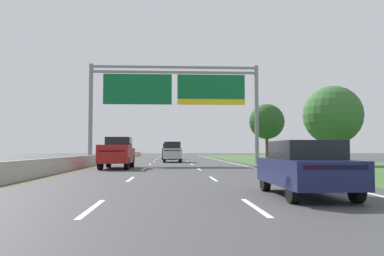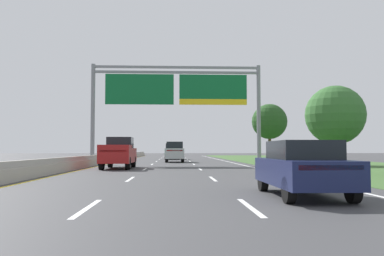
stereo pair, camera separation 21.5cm
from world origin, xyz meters
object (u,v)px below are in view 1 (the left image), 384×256
object	(u,v)px
car_navy_right_lane_sedan	(305,167)
roadside_tree_mid	(333,115)
roadside_tree_far	(267,122)
car_darkgreen_centre_lane_suv	(169,151)
pickup_truck_red	(117,153)
overhead_sign_gantry	(175,93)
car_silver_centre_lane_suv	(172,152)

from	to	relation	value
car_navy_right_lane_sedan	roadside_tree_mid	world-z (taller)	roadside_tree_mid
roadside_tree_far	car_darkgreen_centre_lane_suv	bearing A→B (deg)	153.08
pickup_truck_red	car_navy_right_lane_sedan	xyz separation A→B (m)	(7.48, -17.20, -0.26)
pickup_truck_red	roadside_tree_mid	distance (m)	18.04
roadside_tree_far	car_navy_right_lane_sedan	bearing A→B (deg)	-101.97
overhead_sign_gantry	car_silver_centre_lane_suv	size ratio (longest dim) A/B	3.20
car_darkgreen_centre_lane_suv	car_navy_right_lane_sedan	xyz separation A→B (m)	(3.93, -42.93, -0.28)
car_darkgreen_centre_lane_suv	overhead_sign_gantry	bearing A→B (deg)	179.92
roadside_tree_far	car_silver_centre_lane_suv	bearing A→B (deg)	-153.10
car_silver_centre_lane_suv	roadside_tree_far	size ratio (longest dim) A/B	0.69
car_darkgreen_centre_lane_suv	car_navy_right_lane_sedan	size ratio (longest dim) A/B	1.08
roadside_tree_mid	car_silver_centre_lane_suv	bearing A→B (deg)	144.43
roadside_tree_mid	roadside_tree_far	distance (m)	15.42
overhead_sign_gantry	roadside_tree_far	size ratio (longest dim) A/B	2.21
car_darkgreen_centre_lane_suv	roadside_tree_mid	bearing A→B (deg)	-148.95
overhead_sign_gantry	pickup_truck_red	xyz separation A→B (m)	(-4.06, -7.23, -5.22)
overhead_sign_gantry	pickup_truck_red	distance (m)	9.80
pickup_truck_red	car_navy_right_lane_sedan	size ratio (longest dim) A/B	1.23
car_darkgreen_centre_lane_suv	roadside_tree_far	distance (m)	13.67
car_silver_centre_lane_suv	roadside_tree_far	world-z (taller)	roadside_tree_far
roadside_tree_mid	roadside_tree_far	xyz separation A→B (m)	(-1.88, 15.29, 0.50)
car_darkgreen_centre_lane_suv	car_navy_right_lane_sedan	bearing A→B (deg)	-176.41
pickup_truck_red	roadside_tree_mid	size ratio (longest dim) A/B	0.82
overhead_sign_gantry	car_darkgreen_centre_lane_suv	distance (m)	19.22
roadside_tree_far	pickup_truck_red	bearing A→B (deg)	-127.79
car_darkgreen_centre_lane_suv	roadside_tree_mid	distance (m)	25.45
overhead_sign_gantry	car_silver_centre_lane_suv	xyz separation A→B (m)	(-0.15, 6.73, -5.19)
pickup_truck_red	car_darkgreen_centre_lane_suv	distance (m)	25.97
roadside_tree_mid	pickup_truck_red	bearing A→B (deg)	-165.45
car_silver_centre_lane_suv	car_navy_right_lane_sedan	world-z (taller)	car_silver_centre_lane_suv
car_navy_right_lane_sedan	roadside_tree_far	size ratio (longest dim) A/B	0.65
overhead_sign_gantry	car_silver_centre_lane_suv	distance (m)	8.50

